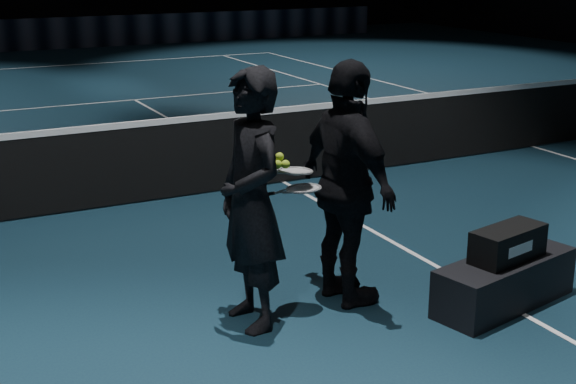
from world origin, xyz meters
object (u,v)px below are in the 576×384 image
(player_b, at_px, (348,185))
(tennis_balls, at_px, (281,162))
(player_bench, at_px, (505,282))
(racket_bag, at_px, (508,244))
(player_a, at_px, (251,201))
(racket_lower, at_px, (304,188))
(racket_upper, at_px, (296,171))

(player_b, xyz_separation_m, tennis_balls, (-0.59, -0.01, 0.26))
(player_bench, xyz_separation_m, racket_bag, (0.00, 0.00, 0.33))
(player_bench, relative_size, racket_bag, 2.00)
(player_bench, xyz_separation_m, player_a, (-1.95, 0.63, 0.79))
(player_bench, xyz_separation_m, racket_lower, (-1.50, 0.65, 0.82))
(racket_bag, relative_size, tennis_balls, 5.54)
(player_bench, distance_m, racket_lower, 1.83)
(racket_bag, height_order, racket_lower, racket_lower)
(player_bench, height_order, player_b, player_b)
(racket_bag, xyz_separation_m, racket_lower, (-1.50, 0.65, 0.49))
(player_b, relative_size, tennis_balls, 16.53)
(player_a, distance_m, racket_upper, 0.44)
(racket_upper, bearing_deg, player_b, -9.08)
(player_a, bearing_deg, tennis_balls, 91.59)
(racket_lower, height_order, racket_upper, racket_upper)
(player_a, distance_m, tennis_balls, 0.37)
(racket_bag, bearing_deg, player_bench, 0.00)
(tennis_balls, bearing_deg, player_b, 1.43)
(player_b, xyz_separation_m, racket_upper, (-0.45, 0.02, 0.17))
(racket_lower, bearing_deg, player_bench, -25.17)
(racket_bag, xyz_separation_m, tennis_balls, (-1.70, 0.64, 0.72))
(racket_upper, bearing_deg, player_a, -178.29)
(player_b, xyz_separation_m, racket_lower, (-0.40, -0.01, 0.03))
(racket_bag, relative_size, player_a, 0.34)
(player_a, distance_m, player_b, 0.85)
(racket_lower, xyz_separation_m, racket_upper, (-0.05, 0.04, 0.14))
(player_a, bearing_deg, racket_upper, 96.17)
(racket_lower, bearing_deg, racket_bag, -25.17)
(player_b, distance_m, racket_lower, 0.40)
(player_b, height_order, tennis_balls, player_b)
(player_b, height_order, racket_lower, player_b)
(tennis_balls, bearing_deg, racket_bag, -20.78)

